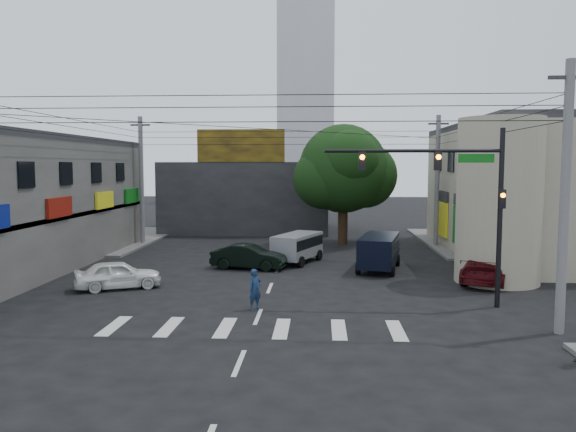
# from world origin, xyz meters

# --- Properties ---
(ground) EXTENTS (160.00, 160.00, 0.00)m
(ground) POSITION_xyz_m (0.00, 0.00, 0.00)
(ground) COLOR black
(ground) RESTS_ON ground
(sidewalk_far_left) EXTENTS (16.00, 16.00, 0.15)m
(sidewalk_far_left) POSITION_xyz_m (-18.00, 18.00, 0.07)
(sidewalk_far_left) COLOR #514F4C
(sidewalk_far_left) RESTS_ON ground
(sidewalk_far_right) EXTENTS (16.00, 16.00, 0.15)m
(sidewalk_far_right) POSITION_xyz_m (18.00, 18.00, 0.07)
(sidewalk_far_right) COLOR #514F4C
(sidewalk_far_right) RESTS_ON ground
(building_right) EXTENTS (14.00, 18.00, 8.00)m
(building_right) POSITION_xyz_m (18.00, 13.00, 4.00)
(building_right) COLOR gray
(building_right) RESTS_ON ground
(corner_column) EXTENTS (4.00, 4.00, 8.00)m
(corner_column) POSITION_xyz_m (11.00, 4.00, 4.00)
(corner_column) COLOR gray
(corner_column) RESTS_ON ground
(building_far) EXTENTS (14.00, 10.00, 6.00)m
(building_far) POSITION_xyz_m (-4.00, 26.00, 3.00)
(building_far) COLOR #232326
(building_far) RESTS_ON ground
(billboard) EXTENTS (7.00, 0.30, 2.60)m
(billboard) POSITION_xyz_m (-4.00, 21.10, 7.30)
(billboard) COLOR olive
(billboard) RESTS_ON building_far
(tower_distant) EXTENTS (9.00, 9.00, 44.00)m
(tower_distant) POSITION_xyz_m (0.00, 70.00, 22.00)
(tower_distant) COLOR silver
(tower_distant) RESTS_ON ground
(street_tree) EXTENTS (6.40, 6.40, 8.70)m
(street_tree) POSITION_xyz_m (4.00, 17.00, 5.47)
(street_tree) COLOR black
(street_tree) RESTS_ON ground
(traffic_gantry) EXTENTS (7.10, 0.35, 7.20)m
(traffic_gantry) POSITION_xyz_m (7.82, -1.00, 4.83)
(traffic_gantry) COLOR black
(traffic_gantry) RESTS_ON ground
(utility_pole_near_right) EXTENTS (0.32, 0.32, 9.20)m
(utility_pole_near_right) POSITION_xyz_m (10.50, -4.50, 4.60)
(utility_pole_near_right) COLOR #59595B
(utility_pole_near_right) RESTS_ON ground
(utility_pole_far_left) EXTENTS (0.32, 0.32, 9.20)m
(utility_pole_far_left) POSITION_xyz_m (-10.50, 16.00, 4.60)
(utility_pole_far_left) COLOR #59595B
(utility_pole_far_left) RESTS_ON ground
(utility_pole_far_right) EXTENTS (0.32, 0.32, 9.20)m
(utility_pole_far_right) POSITION_xyz_m (10.50, 16.00, 4.60)
(utility_pole_far_right) COLOR #59595B
(utility_pole_far_right) RESTS_ON ground
(dark_sedan) EXTENTS (2.94, 4.66, 1.37)m
(dark_sedan) POSITION_xyz_m (-1.59, 6.85, 0.68)
(dark_sedan) COLOR black
(dark_sedan) RESTS_ON ground
(white_compact) EXTENTS (4.44, 5.05, 1.32)m
(white_compact) POSITION_xyz_m (-7.04, 1.52, 0.66)
(white_compact) COLOR silver
(white_compact) RESTS_ON ground
(maroon_sedan) EXTENTS (5.69, 6.54, 1.47)m
(maroon_sedan) POSITION_xyz_m (10.50, 3.94, 0.74)
(maroon_sedan) COLOR #41090D
(maroon_sedan) RESTS_ON ground
(silver_minivan) EXTENTS (5.12, 4.41, 1.71)m
(silver_minivan) POSITION_xyz_m (1.01, 8.97, 0.85)
(silver_minivan) COLOR #96989D
(silver_minivan) RESTS_ON ground
(navy_van) EXTENTS (5.49, 3.80, 1.89)m
(navy_van) POSITION_xyz_m (5.58, 6.94, 0.95)
(navy_van) COLOR black
(navy_van) RESTS_ON ground
(traffic_officer) EXTENTS (0.99, 0.99, 1.64)m
(traffic_officer) POSITION_xyz_m (-0.23, -1.96, 0.82)
(traffic_officer) COLOR #142646
(traffic_officer) RESTS_ON ground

